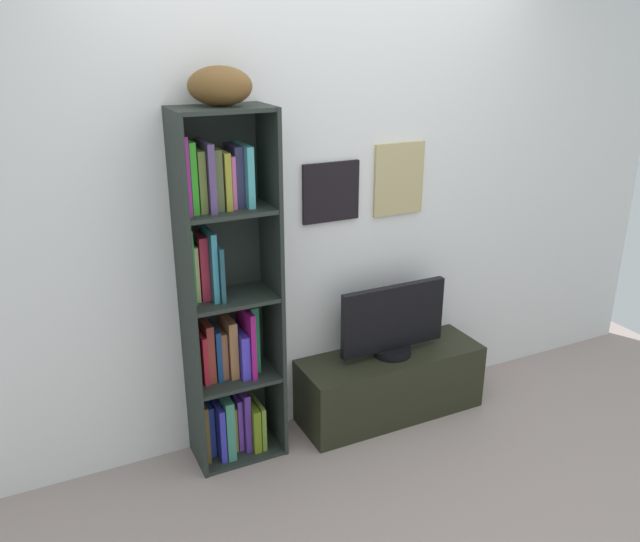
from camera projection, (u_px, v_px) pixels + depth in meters
name	position (u px, v px, depth m)	size (l,w,h in m)	color
ground	(428.00, 537.00, 2.90)	(5.20, 5.20, 0.04)	gray
back_wall	(319.00, 215.00, 3.42)	(4.80, 0.08, 2.41)	silver
bookshelf	(224.00, 308.00, 3.19)	(0.46, 0.29, 1.81)	#222A25
football	(220.00, 86.00, 2.80)	(0.29, 0.17, 0.17)	brown
tv_stand	(391.00, 384.00, 3.75)	(1.09, 0.36, 0.39)	black
television	(393.00, 322.00, 3.61)	(0.64, 0.22, 0.42)	black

